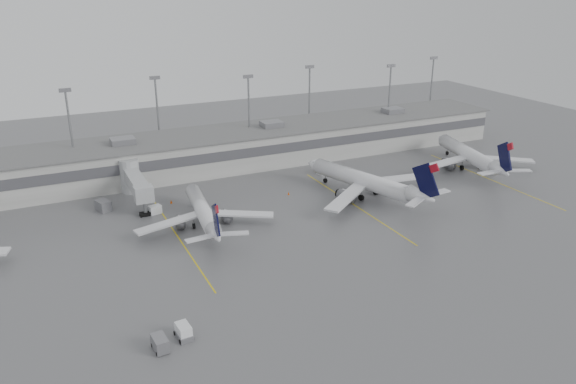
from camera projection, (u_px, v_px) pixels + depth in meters
name	position (u px, v px, depth m)	size (l,w,h in m)	color
ground	(338.00, 279.00, 82.52)	(260.00, 260.00, 0.00)	#515153
terminal	(213.00, 150.00, 130.00)	(152.00, 17.00, 9.45)	#9D9D98
light_masts	(204.00, 112.00, 132.08)	(142.40, 8.00, 20.60)	gray
jet_bridge_right	(134.00, 180.00, 111.56)	(4.00, 17.20, 7.00)	#939698
stand_markings	(272.00, 220.00, 102.79)	(105.25, 40.00, 0.01)	#DABE0C
jet_mid_left	(203.00, 212.00, 99.31)	(24.64, 27.76, 8.99)	silver
jet_mid_right	(367.00, 181.00, 112.59)	(28.52, 32.47, 10.83)	silver
jet_far_right	(471.00, 155.00, 129.43)	(28.13, 31.91, 10.49)	silver
baggage_tug	(184.00, 333.00, 68.94)	(2.03, 2.94, 1.81)	white
baggage_cart	(160.00, 343.00, 66.57)	(1.77, 2.83, 1.75)	slate
gse_uld_b	(155.00, 210.00, 105.39)	(2.24, 1.50, 1.59)	white
gse_uld_c	(323.00, 169.00, 127.00)	(2.75, 1.84, 1.95)	white
gse_loader	(103.00, 206.00, 106.72)	(2.01, 3.22, 2.01)	slate
cone_b	(171.00, 202.00, 110.38)	(0.47, 0.47, 0.74)	#E25304
cone_c	(289.00, 193.00, 114.69)	(0.42, 0.42, 0.67)	#E25304
cone_d	(464.00, 157.00, 138.07)	(0.47, 0.47, 0.75)	#E25304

